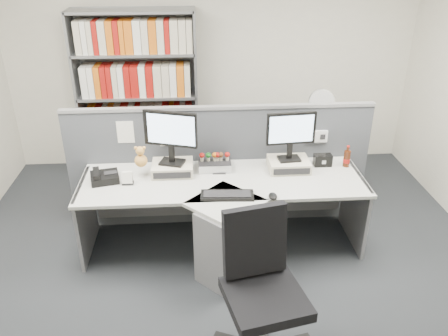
{
  "coord_description": "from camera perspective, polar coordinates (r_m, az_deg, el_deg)",
  "views": [
    {
      "loc": [
        -0.24,
        -2.84,
        2.69
      ],
      "look_at": [
        0.0,
        0.65,
        0.92
      ],
      "focal_mm": 36.52,
      "sensor_mm": 36.0,
      "label": 1
    }
  ],
  "objects": [
    {
      "name": "ground",
      "position": [
        3.92,
        0.69,
        -16.49
      ],
      "size": [
        5.5,
        5.5,
        0.0
      ],
      "primitive_type": "plane",
      "color": "#2D3135",
      "rests_on": "ground"
    },
    {
      "name": "room_shell",
      "position": [
        2.99,
        0.88,
        9.3
      ],
      "size": [
        5.04,
        5.54,
        2.72
      ],
      "color": "silver",
      "rests_on": "ground"
    },
    {
      "name": "partition",
      "position": [
        4.58,
        -0.46,
        0.35
      ],
      "size": [
        3.0,
        0.08,
        1.27
      ],
      "color": "#494C52",
      "rests_on": "ground"
    },
    {
      "name": "desk",
      "position": [
        4.11,
        0.05,
        -6.13
      ],
      "size": [
        2.6,
        1.2,
        0.72
      ],
      "color": "beige",
      "rests_on": "ground"
    },
    {
      "name": "monitor_riser_left",
      "position": [
        4.28,
        -6.46,
        -0.01
      ],
      "size": [
        0.38,
        0.31,
        0.1
      ],
      "color": "beige",
      "rests_on": "desk"
    },
    {
      "name": "monitor_riser_right",
      "position": [
        4.37,
        8.1,
        0.44
      ],
      "size": [
        0.38,
        0.31,
        0.1
      ],
      "color": "beige",
      "rests_on": "desk"
    },
    {
      "name": "monitor_left",
      "position": [
        4.14,
        -6.7,
        4.35
      ],
      "size": [
        0.48,
        0.22,
        0.51
      ],
      "color": "black",
      "rests_on": "monitor_riser_left"
    },
    {
      "name": "monitor_right",
      "position": [
        4.23,
        8.38,
        4.45
      ],
      "size": [
        0.46,
        0.16,
        0.47
      ],
      "color": "black",
      "rests_on": "monitor_riser_right"
    },
    {
      "name": "desktop_pc",
      "position": [
        4.36,
        -1.19,
        0.55
      ],
      "size": [
        0.31,
        0.27,
        0.08
      ],
      "color": "black",
      "rests_on": "desk"
    },
    {
      "name": "figurines",
      "position": [
        4.31,
        -1.13,
        1.55
      ],
      "size": [
        0.29,
        0.05,
        0.09
      ],
      "color": "beige",
      "rests_on": "desktop_pc"
    },
    {
      "name": "keyboard",
      "position": [
        3.89,
        0.4,
        -3.41
      ],
      "size": [
        0.46,
        0.2,
        0.03
      ],
      "color": "black",
      "rests_on": "desk"
    },
    {
      "name": "mouse",
      "position": [
        3.88,
        6.14,
        -3.54
      ],
      "size": [
        0.07,
        0.12,
        0.04
      ],
      "primitive_type": "ellipsoid",
      "color": "black",
      "rests_on": "desk"
    },
    {
      "name": "desk_phone",
      "position": [
        4.26,
        -14.79,
        -1.09
      ],
      "size": [
        0.29,
        0.27,
        0.11
      ],
      "color": "black",
      "rests_on": "desk"
    },
    {
      "name": "desk_calendar",
      "position": [
        4.16,
        -11.99,
        -1.33
      ],
      "size": [
        0.1,
        0.08,
        0.12
      ],
      "color": "black",
      "rests_on": "desk"
    },
    {
      "name": "plush_toy",
      "position": [
        4.21,
        -10.38,
        1.24
      ],
      "size": [
        0.12,
        0.12,
        0.2
      ],
      "color": "gold",
      "rests_on": "monitor_riser_left"
    },
    {
      "name": "speaker",
      "position": [
        4.5,
        12.25,
        0.98
      ],
      "size": [
        0.17,
        0.09,
        0.11
      ],
      "primitive_type": "cube",
      "color": "black",
      "rests_on": "desk"
    },
    {
      "name": "cola_bottle",
      "position": [
        4.52,
        15.11,
        1.14
      ],
      "size": [
        0.07,
        0.07,
        0.21
      ],
      "color": "#3F190A",
      "rests_on": "desk"
    },
    {
      "name": "shelving_unit",
      "position": [
        5.6,
        -10.64,
        8.53
      ],
      "size": [
        1.41,
        0.4,
        2.0
      ],
      "color": "gray",
      "rests_on": "ground"
    },
    {
      "name": "filing_cabinet",
      "position": [
        5.57,
        11.44,
        1.4
      ],
      "size": [
        0.45,
        0.61,
        0.7
      ],
      "color": "gray",
      "rests_on": "ground"
    },
    {
      "name": "desk_fan",
      "position": [
        5.32,
        12.08,
        7.74
      ],
      "size": [
        0.28,
        0.17,
        0.48
      ],
      "color": "white",
      "rests_on": "filing_cabinet"
    },
    {
      "name": "office_chair",
      "position": [
        3.22,
        4.66,
        -14.3
      ],
      "size": [
        0.72,
        0.7,
        1.08
      ],
      "color": "silver",
      "rests_on": "ground"
    }
  ]
}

